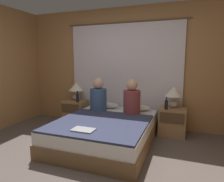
# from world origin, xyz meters

# --- Properties ---
(ground_plane) EXTENTS (16.00, 16.00, 0.00)m
(ground_plane) POSITION_xyz_m (0.00, 0.00, 0.00)
(ground_plane) COLOR #564C47
(wall_back) EXTENTS (4.65, 0.06, 2.50)m
(wall_back) POSITION_xyz_m (0.00, 2.10, 1.25)
(wall_back) COLOR #A37547
(wall_back) RESTS_ON ground_plane
(curtain_panel) EXTENTS (2.61, 0.03, 2.19)m
(curtain_panel) POSITION_xyz_m (0.00, 2.03, 1.09)
(curtain_panel) COLOR silver
(curtain_panel) RESTS_ON ground_plane
(bed) EXTENTS (1.52, 1.95, 0.41)m
(bed) POSITION_xyz_m (0.00, 1.01, 0.20)
(bed) COLOR brown
(bed) RESTS_ON ground_plane
(nightstand_left) EXTENTS (0.48, 0.42, 0.52)m
(nightstand_left) POSITION_xyz_m (-1.05, 1.75, 0.26)
(nightstand_left) COLOR #937047
(nightstand_left) RESTS_ON ground_plane
(nightstand_right) EXTENTS (0.48, 0.42, 0.52)m
(nightstand_right) POSITION_xyz_m (1.05, 1.75, 0.26)
(nightstand_right) COLOR #937047
(nightstand_right) RESTS_ON ground_plane
(lamp_left) EXTENTS (0.32, 0.32, 0.40)m
(lamp_left) POSITION_xyz_m (-1.05, 1.82, 0.79)
(lamp_left) COLOR #B2A899
(lamp_left) RESTS_ON nightstand_left
(lamp_right) EXTENTS (0.32, 0.32, 0.40)m
(lamp_right) POSITION_xyz_m (1.05, 1.82, 0.79)
(lamp_right) COLOR #B2A899
(lamp_right) RESTS_ON nightstand_right
(pillow_left) EXTENTS (0.57, 0.28, 0.12)m
(pillow_left) POSITION_xyz_m (-0.33, 1.80, 0.47)
(pillow_left) COLOR silver
(pillow_left) RESTS_ON bed
(pillow_right) EXTENTS (0.57, 0.28, 0.12)m
(pillow_right) POSITION_xyz_m (0.33, 1.80, 0.47)
(pillow_right) COLOR silver
(pillow_right) RESTS_ON bed
(blanket_on_bed) EXTENTS (1.46, 1.38, 0.03)m
(blanket_on_bed) POSITION_xyz_m (0.00, 0.75, 0.42)
(blanket_on_bed) COLOR #2D334C
(blanket_on_bed) RESTS_ON bed
(person_left_in_bed) EXTENTS (0.32, 0.32, 0.66)m
(person_left_in_bed) POSITION_xyz_m (-0.35, 1.47, 0.69)
(person_left_in_bed) COLOR #38517A
(person_left_in_bed) RESTS_ON bed
(person_right_in_bed) EXTENTS (0.31, 0.31, 0.66)m
(person_right_in_bed) POSITION_xyz_m (0.33, 1.47, 0.69)
(person_right_in_bed) COLOR brown
(person_right_in_bed) RESTS_ON bed
(beer_bottle_on_left_stand) EXTENTS (0.06, 0.06, 0.24)m
(beer_bottle_on_left_stand) POSITION_xyz_m (-0.91, 1.63, 0.62)
(beer_bottle_on_left_stand) COLOR black
(beer_bottle_on_left_stand) RESTS_ON nightstand_left
(beer_bottle_on_right_stand) EXTENTS (0.06, 0.06, 0.23)m
(beer_bottle_on_right_stand) POSITION_xyz_m (0.93, 1.63, 0.61)
(beer_bottle_on_right_stand) COLOR black
(beer_bottle_on_right_stand) RESTS_ON nightstand_right
(laptop_on_bed) EXTENTS (0.32, 0.20, 0.02)m
(laptop_on_bed) POSITION_xyz_m (-0.07, 0.32, 0.45)
(laptop_on_bed) COLOR #9EA0A5
(laptop_on_bed) RESTS_ON blanket_on_bed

